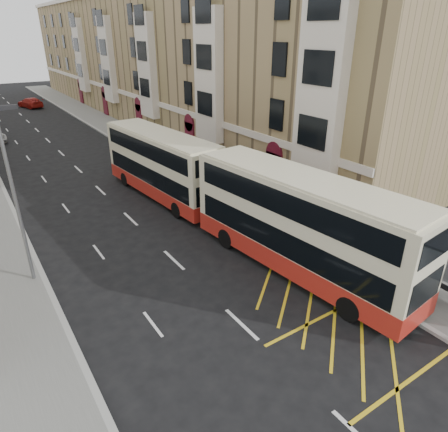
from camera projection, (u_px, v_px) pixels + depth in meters
ground at (312, 391)px, 13.18m from camera, size 200.00×200.00×0.00m
pavement_right at (154, 149)px, 39.82m from camera, size 4.00×120.00×0.15m
kerb_right at (135, 152)px, 38.82m from camera, size 0.25×120.00×0.15m
road_markings at (39, 132)px, 47.17m from camera, size 10.00×110.00×0.01m
terrace_right at (149, 59)px, 51.75m from camera, size 10.75×79.00×15.25m
guard_railing at (321, 246)px, 20.29m from camera, size 0.06×6.56×1.01m
street_lamp_near at (14, 190)px, 17.10m from camera, size 0.93×0.18×8.00m
double_decker_front at (300, 224)px, 18.89m from camera, size 4.03×12.50×4.90m
double_decker_rear at (162, 165)px, 27.76m from camera, size 3.60×11.71×4.60m
pedestrian_near at (405, 270)px, 18.01m from camera, size 0.71×0.53×1.76m
pedestrian_mid at (405, 274)px, 17.86m from camera, size 0.83×0.68×1.60m
pedestrian_far at (303, 227)px, 22.13m from camera, size 0.93×0.41×1.56m
car_red at (30, 103)px, 61.57m from camera, size 3.49×5.56×1.50m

